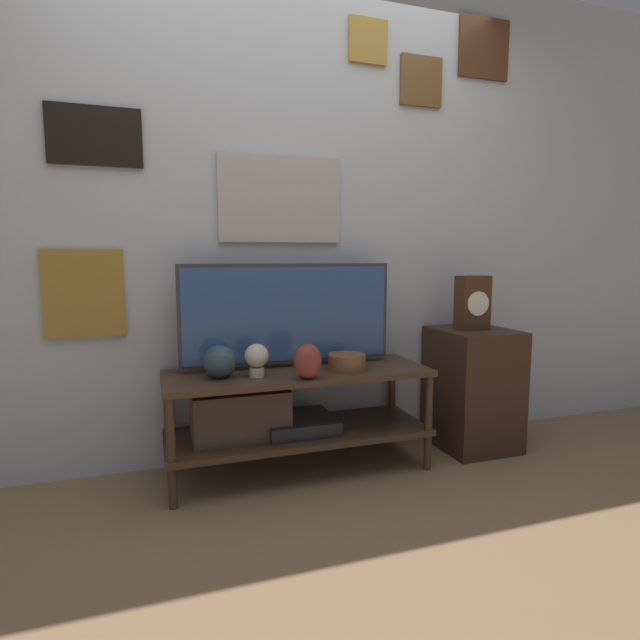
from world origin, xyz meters
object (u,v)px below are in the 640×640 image
at_px(television, 288,314).
at_px(decorative_bust, 257,358).
at_px(vase_wide_bowl, 347,362).
at_px(vase_urn_stoneware, 308,361).
at_px(vase_round_glass, 220,362).
at_px(mantel_clock, 473,303).

xyz_separation_m(television, decorative_bust, (-0.20, -0.17, -0.19)).
distance_m(television, vase_wide_bowl, 0.39).
bearing_deg(vase_urn_stoneware, vase_round_glass, 159.29).
height_order(vase_urn_stoneware, vase_round_glass, vase_urn_stoneware).
bearing_deg(decorative_bust, vase_wide_bowl, 0.38).
distance_m(television, mantel_clock, 1.07).
height_order(television, vase_urn_stoneware, television).
xyz_separation_m(vase_round_glass, decorative_bust, (0.17, -0.03, 0.01)).
distance_m(decorative_bust, mantel_clock, 1.29).
bearing_deg(mantel_clock, vase_wide_bowl, -175.01).
height_order(television, decorative_bust, television).
bearing_deg(vase_round_glass, mantel_clock, 1.64).
distance_m(vase_urn_stoneware, decorative_bust, 0.25).
xyz_separation_m(television, vase_urn_stoneware, (0.02, -0.29, -0.20)).
distance_m(vase_wide_bowl, decorative_bust, 0.47).
relative_size(decorative_bust, mantel_clock, 0.52).
bearing_deg(vase_wide_bowl, vase_round_glass, 177.44).
bearing_deg(vase_urn_stoneware, television, 93.51).
height_order(vase_wide_bowl, mantel_clock, mantel_clock).
height_order(television, vase_round_glass, television).
xyz_separation_m(vase_urn_stoneware, mantel_clock, (1.04, 0.19, 0.23)).
height_order(television, mantel_clock, television).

